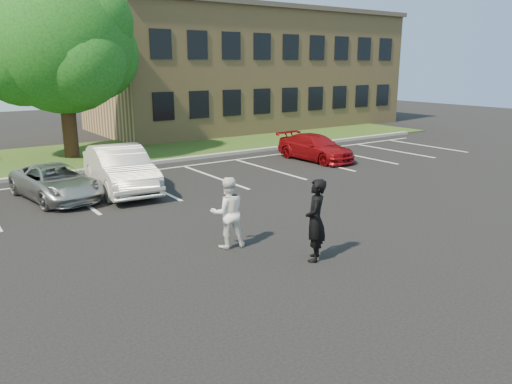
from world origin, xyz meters
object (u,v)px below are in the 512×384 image
office_building (248,69)px  man_white_shirt (228,213)px  man_black_suit (315,220)px  car_silver_minivan (56,182)px  tree (63,46)px  car_red_compact (315,148)px  car_white_sedan (120,169)px

office_building → man_white_shirt: size_ratio=12.27×
office_building → man_white_shirt: office_building is taller
man_black_suit → man_white_shirt: 2.28m
car_silver_minivan → man_white_shirt: bearing=-80.8°
man_black_suit → man_white_shirt: (-1.22, 1.93, -0.08)m
man_black_suit → man_white_shirt: bearing=-102.3°
tree → car_red_compact: tree is taller
office_building → car_white_sedan: size_ratio=4.52×
tree → man_black_suit: (0.92, -16.94, -4.36)m
tree → car_red_compact: size_ratio=2.07×
car_white_sedan → tree: bearing=92.6°
office_building → car_red_compact: bearing=-111.2°
tree → car_silver_minivan: bearing=-109.3°
office_building → car_red_compact: 14.99m
tree → man_black_suit: size_ratio=4.45×
man_black_suit → car_red_compact: 12.81m
car_red_compact → car_white_sedan: bearing=179.1°
car_silver_minivan → man_black_suit: bearing=-77.5°
office_building → man_white_shirt: (-15.02, -21.21, -3.25)m
man_white_shirt → car_silver_minivan: 7.75m
man_black_suit → car_red_compact: (8.53, 9.56, -0.37)m
office_building → car_white_sedan: bearing=-137.3°
tree → office_building: bearing=22.8°
man_white_shirt → man_black_suit: bearing=138.5°
tree → car_white_sedan: 9.04m
car_white_sedan → man_white_shirt: bearing=-83.3°
tree → car_silver_minivan: (-2.67, -7.64, -4.76)m
tree → car_white_sedan: tree is taller
tree → man_white_shirt: (-0.30, -15.02, -4.44)m
car_silver_minivan → car_white_sedan: 2.26m
man_black_suit → car_red_compact: size_ratio=0.47×
office_building → car_red_compact: (-5.27, -13.58, -3.54)m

